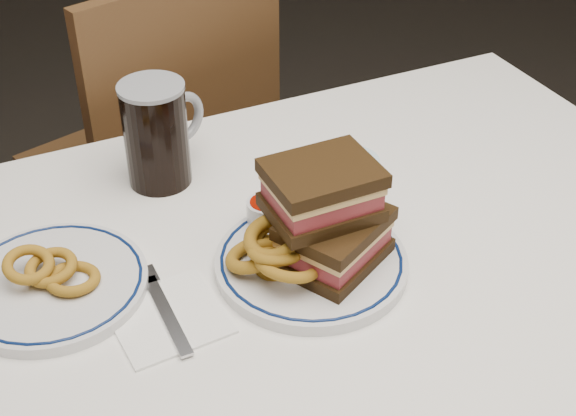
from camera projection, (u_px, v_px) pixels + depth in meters
name	position (u px, v px, depth m)	size (l,w,h in m)	color
dining_table	(298.00, 330.00, 1.10)	(1.27, 0.87, 0.75)	silver
chair_far	(163.00, 157.00, 1.71)	(0.53, 0.53, 0.93)	#4E2C19
main_plate	(311.00, 262.00, 1.04)	(0.25, 0.25, 0.02)	silver
reuben_sandwich	(328.00, 215.00, 1.00)	(0.17, 0.16, 0.14)	black
onion_rings_main	(273.00, 252.00, 1.00)	(0.11, 0.13, 0.09)	brown
ketchup_ramekin	(266.00, 210.00, 1.09)	(0.05, 0.05, 0.03)	silver
beer_mug	(158.00, 132.00, 1.17)	(0.14, 0.10, 0.16)	black
water_glass	(349.00, 196.00, 1.08)	(0.07, 0.07, 0.12)	#A9C9DA
far_plate	(53.00, 284.00, 1.01)	(0.24, 0.24, 0.02)	silver
onion_rings_far	(52.00, 271.00, 1.00)	(0.11, 0.10, 0.05)	brown
napkin_fork	(167.00, 315.00, 0.97)	(0.14, 0.17, 0.01)	white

